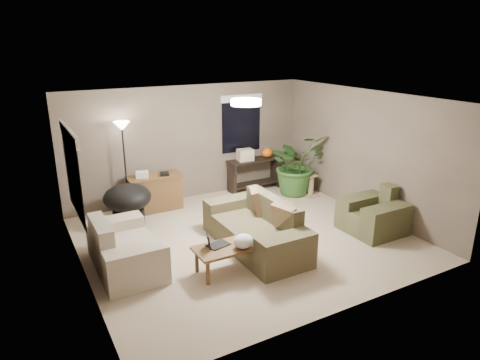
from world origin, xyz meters
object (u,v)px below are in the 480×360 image
desk (155,193)px  console_table (254,172)px  coffee_table (227,250)px  cat_scratching_post (311,187)px  floor_lamp (123,137)px  houseplant (296,171)px  armchair (373,216)px  papasan_chair (128,202)px  main_sofa (257,231)px  loveseat (124,251)px

desk → console_table: (2.46, 0.11, 0.06)m
coffee_table → cat_scratching_post: cat_scratching_post is taller
floor_lamp → houseplant: size_ratio=1.35×
armchair → papasan_chair: bearing=147.1°
cat_scratching_post → houseplant: bearing=126.6°
houseplant → main_sofa: bearing=-139.0°
houseplant → console_table: bearing=134.3°
coffee_table → cat_scratching_post: size_ratio=2.00×
main_sofa → cat_scratching_post: size_ratio=4.40×
coffee_table → cat_scratching_post: 3.83m
armchair → floor_lamp: (-3.75, 3.05, 1.30)m
floor_lamp → houseplant: (3.71, -0.67, -1.04)m
coffee_table → console_table: console_table is taller
floor_lamp → loveseat: bearing=-106.8°
loveseat → armchair: 4.49m
console_table → houseplant: houseplant is taller
coffee_table → papasan_chair: 2.64m
desk → cat_scratching_post: (3.37, -0.90, -0.16)m
loveseat → armchair: same height
armchair → desk: (-3.19, 2.98, 0.08)m
desk → console_table: 2.47m
houseplant → coffee_table: bearing=-141.7°
main_sofa → loveseat: size_ratio=1.38×
papasan_chair → armchair: bearing=-32.9°
floor_lamp → houseplant: floor_lamp is taller
desk → houseplant: size_ratio=0.78×
loveseat → console_table: loveseat is taller
main_sofa → papasan_chair: size_ratio=2.15×
desk → houseplant: 3.21m
loveseat → desk: (1.21, 2.11, 0.08)m
loveseat → armchair: bearing=-11.3°
main_sofa → desk: main_sofa is taller
desk → armchair: bearing=-43.1°
floor_lamp → houseplant: 3.91m
main_sofa → console_table: bearing=60.1°
cat_scratching_post → armchair: bearing=-95.1°
floor_lamp → cat_scratching_post: 4.28m
armchair → coffee_table: armchair is taller
main_sofa → houseplant: 2.90m
papasan_chair → loveseat: bearing=-107.5°
papasan_chair → floor_lamp: bearing=75.4°
loveseat → houseplant: houseplant is taller
papasan_chair → cat_scratching_post: 4.10m
armchair → console_table: (-0.73, 3.09, 0.14)m
loveseat → cat_scratching_post: (4.59, 1.20, -0.08)m
desk → floor_lamp: 1.34m
papasan_chair → console_table: bearing=10.3°
armchair → coffee_table: size_ratio=1.00×
armchair → main_sofa: bearing=167.5°
coffee_table → desk: desk is taller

